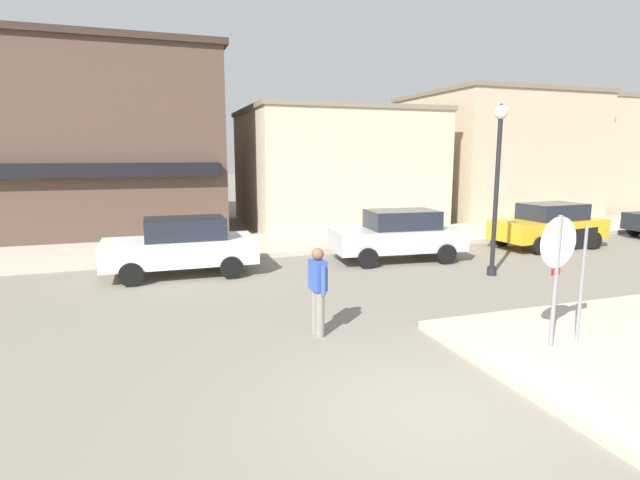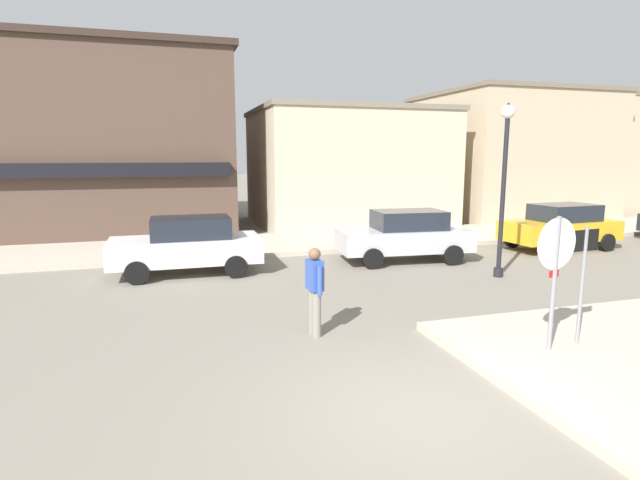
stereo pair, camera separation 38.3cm
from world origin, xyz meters
name	(u,v)px [view 2 (the right image)]	position (x,y,z in m)	size (l,w,h in m)	color
ground_plane	(427,415)	(0.00, 0.00, 0.00)	(160.00, 160.00, 0.00)	gray
kerb_far	(259,245)	(0.00, 12.14, 0.07)	(80.00, 4.00, 0.15)	#B7AD99
stop_sign	(555,266)	(2.75, 1.03, 1.52)	(0.81, 0.13, 2.30)	gray
one_way_sign	(583,274)	(3.39, 1.12, 1.33)	(0.60, 0.09, 2.10)	gray
lamp_post	(505,165)	(5.39, 5.91, 2.96)	(0.36, 0.36, 4.54)	black
parked_car_nearest	(187,245)	(-2.56, 8.69, 0.81)	(4.01, 1.90, 1.56)	white
parked_car_second	(405,235)	(3.88, 8.48, 0.81)	(4.14, 2.15, 1.56)	#B7B7BC
parked_car_third	(561,226)	(9.91, 8.68, 0.81)	(4.10, 2.08, 1.56)	gold
pedestrian_crossing_near	(315,289)	(-0.56, 3.12, 0.87)	(0.26, 0.56, 1.61)	gray
building_corner_shop	(87,144)	(-6.30, 19.02, 3.72)	(12.09, 10.29, 7.42)	brown
building_storefront_left_near	(346,167)	(5.12, 17.30, 2.65)	(8.48, 7.26, 5.30)	beige
building_storefront_left_mid	(506,156)	(14.27, 17.61, 3.19)	(8.21, 7.96, 6.37)	tan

